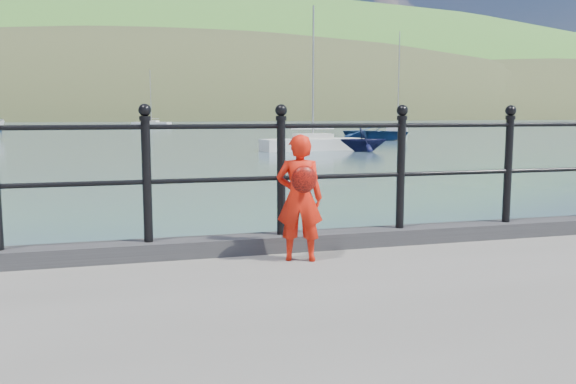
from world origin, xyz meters
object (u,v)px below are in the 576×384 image
object	(u,v)px
railing	(216,163)
launch_navy	(363,139)
child	(300,197)
sailboat_far	(397,130)
sailboat_deep	(151,124)
sailboat_near	(313,145)
launch_blue	(377,133)

from	to	relation	value
railing	launch_navy	size ratio (longest dim) A/B	6.72
child	sailboat_far	distance (m)	62.48
launch_navy	child	bearing A→B (deg)	166.09
sailboat_deep	launch_navy	bearing A→B (deg)	-53.01
railing	sailboat_near	world-z (taller)	sailboat_near
railing	sailboat_near	xyz separation A→B (m)	(10.55, 29.68, -1.48)
sailboat_far	sailboat_near	bearing A→B (deg)	171.84
child	launch_navy	bearing A→B (deg)	-93.30
child	launch_blue	bearing A→B (deg)	-94.38
railing	launch_blue	xyz separation A→B (m)	(19.95, 41.37, -1.23)
child	sailboat_far	bearing A→B (deg)	-96.17
railing	sailboat_far	bearing A→B (deg)	62.71
launch_blue	sailboat_far	xyz separation A→B (m)	(8.65, 14.08, -0.25)
launch_navy	launch_blue	bearing A→B (deg)	-17.17
railing	sailboat_deep	bearing A→B (deg)	87.23
sailboat_deep	sailboat_far	world-z (taller)	sailboat_far
sailboat_deep	sailboat_far	bearing A→B (deg)	-30.44
child	launch_navy	world-z (taller)	child
sailboat_deep	sailboat_far	size ratio (longest dim) A/B	0.85
launch_blue	sailboat_far	distance (m)	16.53
sailboat_deep	sailboat_near	world-z (taller)	sailboat_deep
launch_blue	sailboat_far	world-z (taller)	sailboat_far
railing	sailboat_far	xyz separation A→B (m)	(28.60, 55.45, -1.48)
launch_navy	sailboat_far	world-z (taller)	sailboat_far
railing	sailboat_far	distance (m)	62.41
launch_blue	sailboat_far	bearing A→B (deg)	22.07
launch_navy	sailboat_near	bearing A→B (deg)	63.22
railing	child	xyz separation A→B (m)	(0.65, -0.42, -0.27)
railing	sailboat_near	distance (m)	31.53
launch_blue	sailboat_near	size ratio (longest dim) A/B	0.66
sailboat_deep	sailboat_near	xyz separation A→B (m)	(5.81, -68.24, -0.00)
launch_navy	sailboat_deep	bearing A→B (deg)	16.57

